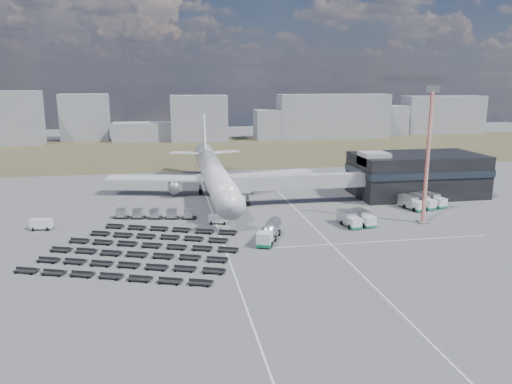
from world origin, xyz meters
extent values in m
plane|color=#565659|center=(0.00, 0.00, 0.00)|extent=(420.00, 420.00, 0.00)
cube|color=#46462A|center=(0.00, 110.00, 0.01)|extent=(420.00, 90.00, 0.01)
cube|color=silver|center=(-2.00, 5.00, 0.01)|extent=(0.25, 110.00, 0.01)
cube|color=silver|center=(16.00, 5.00, 0.01)|extent=(0.25, 110.00, 0.01)
cube|color=silver|center=(25.00, -8.00, 0.01)|extent=(40.00, 0.25, 0.01)
cube|color=black|center=(48.00, 24.00, 5.00)|extent=(30.00, 16.00, 10.00)
cube|color=#262D38|center=(48.00, 24.00, 6.20)|extent=(30.40, 16.40, 1.60)
cube|color=#939399|center=(36.00, 22.00, 9.50)|extent=(6.00, 6.00, 3.00)
cube|color=#939399|center=(18.10, 20.50, 5.10)|extent=(29.80, 3.00, 3.00)
cube|color=#939399|center=(4.70, 20.00, 5.10)|extent=(4.00, 3.60, 3.40)
cylinder|color=slate|center=(6.20, 20.50, 2.55)|extent=(0.70, 0.70, 5.10)
cylinder|color=black|center=(6.20, 20.50, 0.45)|extent=(1.40, 0.90, 1.40)
cylinder|color=silver|center=(0.00, 30.00, 5.30)|extent=(5.60, 48.00, 5.60)
cone|color=silver|center=(0.00, 3.50, 5.30)|extent=(5.60, 5.00, 5.60)
cone|color=silver|center=(0.00, 58.00, 6.10)|extent=(5.60, 8.00, 5.60)
cube|color=black|center=(0.00, 5.50, 6.10)|extent=(2.20, 2.00, 0.80)
cube|color=silver|center=(-13.00, 35.00, 4.10)|extent=(25.59, 11.38, 0.50)
cube|color=silver|center=(13.00, 35.00, 4.10)|extent=(25.59, 11.38, 0.50)
cylinder|color=slate|center=(-9.50, 33.00, 2.40)|extent=(3.00, 5.00, 3.00)
cylinder|color=slate|center=(9.50, 33.00, 2.40)|extent=(3.00, 5.00, 3.00)
cube|color=silver|center=(-5.50, 60.00, 6.50)|extent=(9.49, 5.63, 0.35)
cube|color=silver|center=(5.50, 60.00, 6.50)|extent=(9.49, 5.63, 0.35)
cube|color=silver|center=(0.00, 61.00, 11.80)|extent=(0.50, 9.06, 11.45)
cylinder|color=slate|center=(0.00, 9.00, 1.25)|extent=(0.50, 0.50, 2.50)
cylinder|color=slate|center=(-3.20, 34.00, 1.25)|extent=(0.60, 0.60, 2.50)
cylinder|color=slate|center=(3.20, 34.00, 1.25)|extent=(0.60, 0.60, 2.50)
cylinder|color=black|center=(0.00, 9.00, 0.50)|extent=(0.50, 1.20, 1.20)
cube|color=gray|center=(-47.39, 156.09, 10.46)|extent=(21.01, 12.00, 20.92)
cube|color=gray|center=(-18.25, 146.26, 4.19)|extent=(32.64, 12.00, 8.37)
cube|color=gray|center=(3.79, 142.46, 10.22)|extent=(25.11, 12.00, 20.44)
cube|color=gray|center=(44.00, 143.50, 6.74)|extent=(28.35, 12.00, 13.49)
cube|color=gray|center=(67.46, 143.38, 10.27)|extent=(52.98, 12.00, 20.53)
cube|color=gray|center=(99.84, 151.30, 7.23)|extent=(15.32, 12.00, 14.45)
cube|color=gray|center=(131.18, 155.37, 9.51)|extent=(42.12, 12.00, 19.02)
cube|color=silver|center=(4.56, -7.39, 1.43)|extent=(3.12, 3.12, 2.26)
cube|color=#136F4E|center=(4.56, -7.39, 0.54)|extent=(3.25, 3.25, 0.49)
cylinder|color=#A6A6AA|center=(6.53, -2.99, 1.87)|extent=(5.27, 7.74, 2.46)
cube|color=slate|center=(6.53, -2.99, 0.74)|extent=(5.18, 7.70, 0.34)
cylinder|color=black|center=(5.93, -4.34, 0.49)|extent=(2.78, 2.04, 1.08)
cube|color=silver|center=(-1.60, 8.00, 0.80)|extent=(4.01, 2.79, 1.61)
cube|color=silver|center=(-34.36, 9.65, 1.03)|extent=(3.97, 2.20, 2.06)
cube|color=silver|center=(7.88, 35.55, 1.41)|extent=(2.93, 5.56, 2.47)
cube|color=#136F4E|center=(7.88, 35.55, 0.40)|extent=(3.03, 5.67, 0.40)
cube|color=silver|center=(23.14, -0.26, 1.17)|extent=(2.36, 2.29, 1.98)
cube|color=#136F4E|center=(23.14, -0.26, 0.40)|extent=(2.46, 2.39, 0.40)
cube|color=#A6A6AA|center=(22.63, 2.84, 1.53)|extent=(2.80, 4.43, 2.34)
cube|color=silver|center=(26.16, 0.23, 1.17)|extent=(2.36, 2.29, 1.98)
cube|color=#136F4E|center=(26.16, 0.23, 0.40)|extent=(2.46, 2.39, 0.40)
cube|color=#A6A6AA|center=(25.65, 3.34, 1.53)|extent=(2.80, 4.43, 2.34)
cube|color=silver|center=(41.13, 9.49, 1.19)|extent=(2.57, 2.51, 2.02)
cube|color=#136F4E|center=(41.13, 9.49, 0.41)|extent=(2.69, 2.62, 0.41)
cube|color=#A6A6AA|center=(40.27, 12.58, 1.56)|extent=(3.25, 4.66, 2.39)
cube|color=silver|center=(44.14, 10.33, 1.19)|extent=(2.57, 2.51, 2.02)
cube|color=#136F4E|center=(44.14, 10.33, 0.41)|extent=(2.69, 2.62, 0.41)
cube|color=#A6A6AA|center=(43.27, 13.42, 1.56)|extent=(3.25, 4.66, 2.39)
cube|color=silver|center=(47.14, 11.17, 1.19)|extent=(2.57, 2.51, 2.02)
cube|color=#136F4E|center=(47.14, 11.17, 0.41)|extent=(2.69, 2.62, 0.41)
cube|color=#A6A6AA|center=(46.28, 14.26, 1.56)|extent=(3.25, 4.66, 2.39)
cube|color=black|center=(-20.46, 15.02, 0.32)|extent=(3.07, 2.25, 0.19)
cube|color=#A6A6AA|center=(-20.46, 15.02, 1.23)|extent=(2.03, 2.03, 1.60)
cube|color=black|center=(-17.12, 14.30, 0.32)|extent=(3.07, 2.25, 0.19)
cube|color=#A6A6AA|center=(-17.12, 14.30, 1.23)|extent=(2.03, 2.03, 1.60)
cube|color=black|center=(-13.78, 13.58, 0.32)|extent=(3.07, 2.25, 0.19)
cube|color=#A6A6AA|center=(-13.78, 13.58, 1.23)|extent=(2.03, 2.03, 1.60)
cube|color=black|center=(-10.43, 12.86, 0.32)|extent=(3.07, 2.25, 0.19)
cube|color=#A6A6AA|center=(-10.43, 12.86, 1.23)|extent=(2.03, 2.03, 1.60)
cube|color=black|center=(-7.09, 12.15, 0.32)|extent=(3.07, 2.25, 0.19)
cube|color=#A6A6AA|center=(-7.09, 12.15, 1.23)|extent=(2.03, 2.03, 1.60)
cube|color=black|center=(-19.29, -16.65, 0.39)|extent=(29.20, 12.02, 0.78)
cube|color=black|center=(-17.71, -12.35, 0.39)|extent=(29.20, 12.02, 0.78)
cube|color=black|center=(-16.14, -8.06, 0.39)|extent=(29.20, 12.02, 0.78)
cube|color=black|center=(-14.57, -3.76, 0.39)|extent=(29.20, 12.02, 0.78)
cube|color=black|center=(-13.00, 0.54, 0.39)|extent=(25.11, 10.52, 0.78)
cube|color=black|center=(-11.42, 4.83, 0.39)|extent=(25.11, 10.52, 0.78)
cylinder|color=red|center=(37.78, 1.35, 12.65)|extent=(0.71, 0.71, 25.30)
cube|color=slate|center=(37.78, 1.35, 25.60)|extent=(2.48, 1.48, 1.21)
cube|color=#565659|center=(37.78, 1.35, 0.15)|extent=(2.02, 2.02, 0.30)
camera|label=1|loc=(-10.79, -84.98, 27.36)|focal=35.00mm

